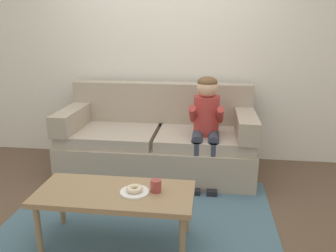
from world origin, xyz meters
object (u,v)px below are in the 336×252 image
(couch, at_px, (158,142))
(person_child, at_px, (206,120))
(mug, at_px, (156,186))
(donut, at_px, (135,189))
(coffee_table, at_px, (115,197))

(couch, xyz_separation_m, person_child, (0.52, -0.21, 0.33))
(couch, xyz_separation_m, mug, (0.19, -1.34, 0.13))
(person_child, bearing_deg, couch, 158.32)
(donut, bearing_deg, mug, 15.28)
(coffee_table, relative_size, person_child, 1.04)
(donut, bearing_deg, person_child, 67.67)
(couch, height_order, donut, couch)
(coffee_table, distance_m, donut, 0.17)
(person_child, bearing_deg, coffee_table, -118.38)
(mug, bearing_deg, donut, -164.72)
(donut, distance_m, mug, 0.15)
(couch, bearing_deg, coffee_table, -94.33)
(person_child, xyz_separation_m, mug, (-0.33, -1.13, -0.20))
(mug, bearing_deg, coffee_table, -173.07)
(coffee_table, height_order, mug, mug)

